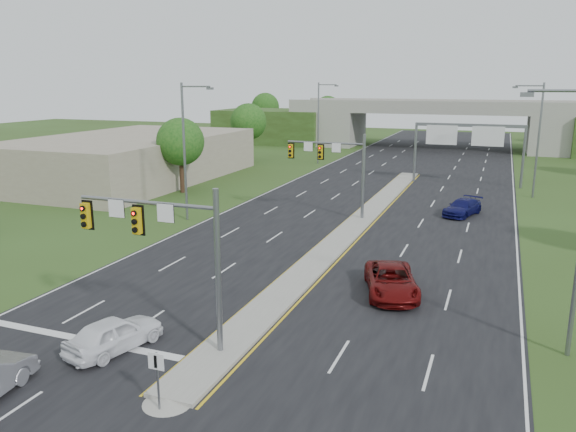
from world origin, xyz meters
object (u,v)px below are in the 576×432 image
Objects in this scene: sign_gantry at (467,137)px; car_white at (114,334)px; signal_mast_far at (336,161)px; car_far_b at (462,207)px; car_far_a at (391,280)px; keep_right_sign at (157,371)px; signal_mast_near at (167,240)px; overpass at (439,127)px.

car_white is (-10.97, -46.23, -4.48)m from sign_gantry.
signal_mast_far is 11.59m from car_far_b.
car_far_a is at bearing -64.08° from signal_mast_far.
car_white is at bearing -92.03° from car_far_b.
keep_right_sign is 0.46× the size of car_far_b.
sign_gantry is at bearing 78.75° from signal_mast_near.
car_white is 0.91× the size of car_far_b.
overpass is at bearing 87.65° from signal_mast_far.
signal_mast_near is 31.46m from car_far_b.
sign_gantry reaches higher than car_far_b.
signal_mast_far is at bearing 94.39° from keep_right_sign.
signal_mast_near is 5.94m from keep_right_sign.
car_far_a is (7.63, -15.70, -3.94)m from signal_mast_far.
car_far_b is at bearing -96.26° from car_white.
signal_mast_near and signal_mast_far have the same top height.
overpass is at bearing 117.54° from car_far_b.
car_white is (-4.28, -81.31, -2.80)m from overpass.
overpass is (2.26, 55.07, -1.17)m from signal_mast_far.
overpass is 18.53× the size of car_white.
car_far_a reaches higher than car_white.
signal_mast_near is at bearing -89.38° from car_far_b.
signal_mast_far is 21.91m from sign_gantry.
sign_gantry is (8.95, 19.99, 0.51)m from signal_mast_far.
signal_mast_far is 1.28× the size of car_far_a.
signal_mast_far reaches higher than sign_gantry.
sign_gantry is 2.68× the size of car_white.
keep_right_sign is 0.51× the size of car_white.
signal_mast_near is 0.60× the size of sign_gantry.
overpass reaches higher than car_white.
sign_gantry is at bearing 112.33° from car_far_b.
overpass is (2.26, 80.07, -1.17)m from signal_mast_near.
keep_right_sign is (2.26, -29.45, -3.21)m from signal_mast_far.
car_white is at bearing -148.49° from signal_mast_near.
keep_right_sign reaches higher than car_white.
signal_mast_near reaches higher than keep_right_sign.
sign_gantry is 35.75m from overpass.
keep_right_sign is at bearing -63.06° from signal_mast_near.
car_white is 33.05m from car_far_b.
signal_mast_near is 0.09× the size of overpass.
sign_gantry is (6.68, 49.45, 3.72)m from keep_right_sign.
overpass reaches higher than keep_right_sign.
signal_mast_far is at bearing -135.88° from car_far_b.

